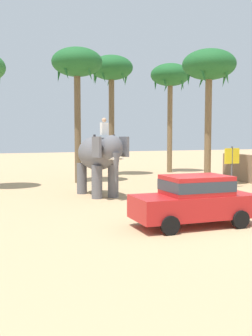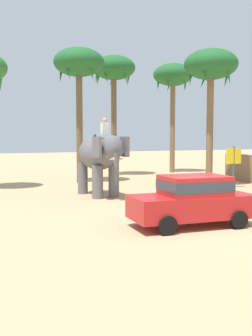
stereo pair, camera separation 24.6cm
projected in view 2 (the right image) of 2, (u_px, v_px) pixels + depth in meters
The scene contains 8 objects.
ground_plane at pixel (200, 228), 13.15m from camera, with size 120.00×120.00×0.00m, color tan.
car_sedan_foreground at pixel (193, 199), 13.35m from camera, with size 4.19×2.05×1.70m.
elephant_with_mahout at pixel (100, 156), 19.96m from camera, with size 1.94×3.95×3.88m.
palm_tree_near_hut at pixel (173, 78), 32.49m from camera, with size 3.20×3.20×8.86m.
palm_tree_left_of_road at pixel (79, 66), 25.29m from camera, with size 3.20×3.20×8.55m.
palm_tree_far_back at pixel (114, 72), 29.78m from camera, with size 3.20×3.20×8.96m.
palm_tree_leaning_seaward at pixel (211, 68), 23.82m from camera, with size 3.20×3.20×8.16m.
signboard_yellow at pixel (234, 159), 23.17m from camera, with size 1.00×0.10×2.40m.
Camera 2 is at (-7.16, -11.06, 3.03)m, focal length 42.87 mm.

